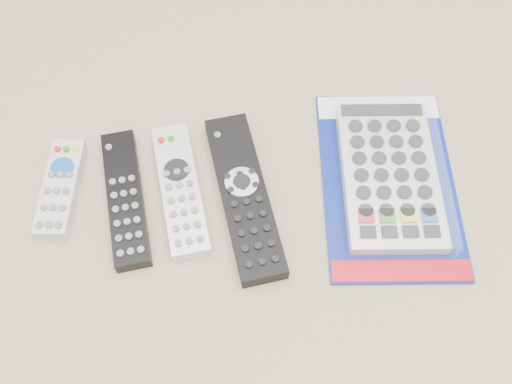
{
  "coord_description": "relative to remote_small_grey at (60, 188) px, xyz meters",
  "views": [
    {
      "loc": [
        -0.05,
        -0.38,
        0.65
      ],
      "look_at": [
        0.01,
        -0.02,
        0.01
      ],
      "focal_mm": 40.0,
      "sensor_mm": 36.0,
      "label": 1
    }
  ],
  "objects": [
    {
      "name": "remote_small_grey",
      "position": [
        0.0,
        0.0,
        0.0
      ],
      "size": [
        0.07,
        0.15,
        0.02
      ],
      "rotation": [
        0.0,
        0.0,
        -0.18
      ],
      "color": "#B9B9BB",
      "rests_on": "ground"
    },
    {
      "name": "remote_slim_black",
      "position": [
        0.08,
        -0.03,
        0.0
      ],
      "size": [
        0.05,
        0.2,
        0.02
      ],
      "rotation": [
        0.0,
        0.0,
        0.06
      ],
      "color": "black",
      "rests_on": "ground"
    },
    {
      "name": "remote_silver_dvd",
      "position": [
        0.15,
        -0.03,
        0.0
      ],
      "size": [
        0.06,
        0.2,
        0.02
      ],
      "rotation": [
        0.0,
        0.0,
        0.06
      ],
      "color": "silver",
      "rests_on": "ground"
    },
    {
      "name": "remote_large_black",
      "position": [
        0.23,
        -0.05,
        0.0
      ],
      "size": [
        0.07,
        0.24,
        0.03
      ],
      "rotation": [
        0.0,
        0.0,
        0.07
      ],
      "color": "black",
      "rests_on": "ground"
    },
    {
      "name": "jumbo_remote_packaged",
      "position": [
        0.43,
        -0.05,
        0.01
      ],
      "size": [
        0.21,
        0.31,
        0.04
      ],
      "rotation": [
        0.0,
        0.0,
        -0.15
      ],
      "color": "navy",
      "rests_on": "ground"
    }
  ]
}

